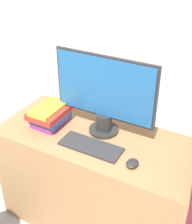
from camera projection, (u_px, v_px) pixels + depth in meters
desk at (98, 182)px, 2.09m from camera, size 1.25×0.55×0.74m
monitor at (105, 94)px, 1.82m from camera, size 0.64×0.18×0.50m
keyboard at (91, 146)px, 1.81m from camera, size 0.37×0.14×0.02m
mouse at (132, 163)px, 1.67m from camera, size 0.07×0.09×0.03m
book_stack at (50, 115)px, 1.99m from camera, size 0.20×0.26×0.13m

